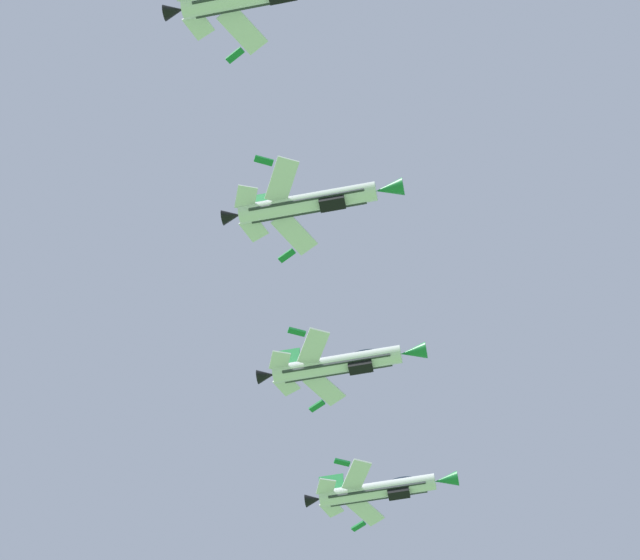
{
  "coord_description": "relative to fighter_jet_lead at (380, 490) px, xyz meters",
  "views": [
    {
      "loc": [
        -5.59,
        -2.73,
        1.94
      ],
      "look_at": [
        33.01,
        44.45,
        100.95
      ],
      "focal_mm": 72.45,
      "sensor_mm": 36.0,
      "label": 1
    }
  ],
  "objects": [
    {
      "name": "fighter_jet_left_wing",
      "position": [
        -15.19,
        -11.72,
        -4.02
      ],
      "size": [
        12.17,
        13.19,
        4.38
      ],
      "rotation": [
        0.0,
        0.11,
        3.83
      ],
      "color": "silver"
    },
    {
      "name": "fighter_jet_right_wing",
      "position": [
        -27.72,
        -22.86,
        -3.38
      ],
      "size": [
        12.2,
        13.19,
        4.35
      ],
      "rotation": [
        0.0,
        -0.01,
        3.83
      ],
      "color": "silver"
    },
    {
      "name": "fighter_jet_lead",
      "position": [
        0.0,
        0.0,
        0.0
      ],
      "size": [
        12.19,
        13.19,
        4.37
      ],
      "rotation": [
        0.0,
        0.08,
        3.83
      ],
      "color": "silver"
    }
  ]
}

